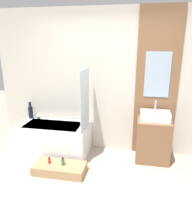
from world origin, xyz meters
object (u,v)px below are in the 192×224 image
bottle_soap_primary (49,161)px  bottle_soap_secondary (63,162)px  bathtub (54,139)px  wooden_step_bench (60,168)px  vase_tall_dark (31,112)px  vase_round_light (39,116)px  sink (155,116)px

bottle_soap_primary → bottle_soap_secondary: bearing=0.0°
bathtub → wooden_step_bench: size_ratio=1.59×
bathtub → vase_tall_dark: 0.75m
vase_tall_dark → vase_round_light: bearing=-0.3°
wooden_step_bench → vase_tall_dark: 1.41m
bathtub → vase_tall_dark: size_ratio=4.00×
bathtub → vase_round_light: bearing=146.5°
bathtub → sink: bearing=3.2°
vase_tall_dark → bottle_soap_secondary: bearing=-42.7°
wooden_step_bench → sink: (1.47, 0.73, 0.75)m
bottle_soap_primary → bathtub: bearing=105.4°
sink → vase_round_light: size_ratio=5.25×
wooden_step_bench → sink: 1.81m
vase_tall_dark → bottle_soap_primary: bearing=-50.5°
vase_tall_dark → vase_round_light: size_ratio=3.52×
wooden_step_bench → vase_tall_dark: size_ratio=2.52×
bathtub → wooden_step_bench: bearing=-61.5°
sink → vase_tall_dark: size_ratio=1.49×
bathtub → vase_round_light: vase_round_light is taller
bottle_soap_secondary → wooden_step_bench: bearing=180.0°
wooden_step_bench → vase_tall_dark: bearing=135.3°
wooden_step_bench → vase_tall_dark: vase_tall_dark is taller
bathtub → bottle_soap_primary: 0.65m
bathtub → bottle_soap_secondary: 0.75m
vase_round_light → bottle_soap_primary: size_ratio=0.82×
sink → bathtub: bearing=-176.8°
bottle_soap_primary → sink: bearing=23.9°
bathtub → bottle_soap_secondary: size_ratio=10.28×
bottle_soap_secondary → vase_tall_dark: bearing=137.3°
bathtub → bottle_soap_secondary: (0.40, -0.62, -0.08)m
wooden_step_bench → vase_round_light: vase_round_light is taller
vase_round_light → bottle_soap_secondary: bearing=-48.0°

